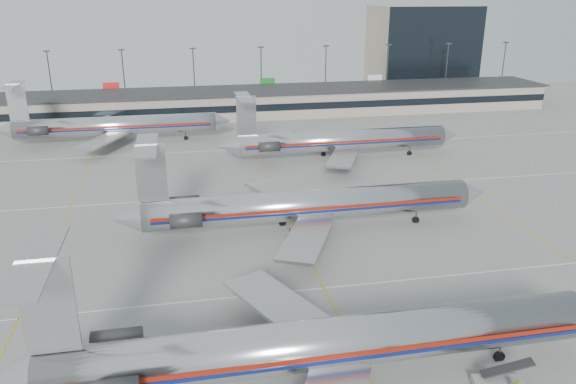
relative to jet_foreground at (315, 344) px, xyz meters
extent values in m
plane|color=gray|center=(4.57, 4.68, -3.80)|extent=(260.00, 260.00, 0.00)
cube|color=silver|center=(4.57, 14.68, -3.79)|extent=(160.00, 0.15, 0.02)
cube|color=gray|center=(4.57, 102.68, -0.80)|extent=(160.00, 16.00, 6.00)
cube|color=black|center=(4.57, 94.58, -0.60)|extent=(160.00, 0.20, 1.60)
cube|color=#2D2D30|center=(4.57, 102.68, 2.30)|extent=(162.00, 17.00, 0.30)
cylinder|color=#38383D|center=(-40.43, 116.68, 3.70)|extent=(0.30, 0.30, 15.00)
cube|color=#2D2D30|center=(-40.43, 116.68, 11.30)|extent=(1.60, 0.40, 0.35)
cylinder|color=#38383D|center=(-22.43, 116.68, 3.70)|extent=(0.30, 0.30, 15.00)
cube|color=#2D2D30|center=(-22.43, 116.68, 11.30)|extent=(1.60, 0.40, 0.35)
cylinder|color=#38383D|center=(-4.43, 116.68, 3.70)|extent=(0.30, 0.30, 15.00)
cube|color=#2D2D30|center=(-4.43, 116.68, 11.30)|extent=(1.60, 0.40, 0.35)
cylinder|color=#38383D|center=(13.57, 116.68, 3.70)|extent=(0.30, 0.30, 15.00)
cube|color=#2D2D30|center=(13.57, 116.68, 11.30)|extent=(1.60, 0.40, 0.35)
cylinder|color=#38383D|center=(31.57, 116.68, 3.70)|extent=(0.30, 0.30, 15.00)
cube|color=#2D2D30|center=(31.57, 116.68, 11.30)|extent=(1.60, 0.40, 0.35)
cylinder|color=#38383D|center=(49.57, 116.68, 3.70)|extent=(0.30, 0.30, 15.00)
cube|color=#2D2D30|center=(49.57, 116.68, 11.30)|extent=(1.60, 0.40, 0.35)
cylinder|color=#38383D|center=(67.57, 116.68, 3.70)|extent=(0.30, 0.30, 15.00)
cube|color=#2D2D30|center=(67.57, 116.68, 11.30)|extent=(1.60, 0.40, 0.35)
cylinder|color=#38383D|center=(85.57, 116.68, 3.70)|extent=(0.30, 0.30, 15.00)
cube|color=#2D2D30|center=(85.57, 116.68, 11.30)|extent=(1.60, 0.40, 0.35)
cube|color=tan|center=(66.57, 132.68, 8.70)|extent=(30.00, 20.00, 25.00)
cylinder|color=silver|center=(1.05, 0.00, -0.06)|extent=(42.73, 3.95, 3.95)
cone|color=#B4B4B9|center=(-22.24, 0.00, -0.06)|extent=(3.85, 3.95, 3.95)
cube|color=maroon|center=(1.05, -1.98, 0.10)|extent=(40.59, 0.05, 0.37)
cube|color=#0C1657|center=(1.05, -1.98, -0.33)|extent=(40.59, 0.05, 0.30)
cube|color=#B4B4B9|center=(-1.08, 7.48, -1.13)|extent=(9.94, 14.48, 0.34)
cube|color=#B4B4B9|center=(-18.71, 0.00, 5.55)|extent=(3.63, 0.27, 7.26)
cube|color=#B4B4B9|center=(-19.03, 0.00, 8.97)|extent=(2.56, 11.22, 0.19)
cylinder|color=#2D2D30|center=(-14.97, 3.05, 0.26)|extent=(3.85, 1.82, 1.82)
cylinder|color=#2D2D30|center=(16.01, 0.00, -2.92)|extent=(0.21, 0.21, 1.76)
cylinder|color=#2D2D30|center=(-2.15, 2.57, -2.92)|extent=(0.21, 0.21, 1.76)
cylinder|color=black|center=(16.01, 0.00, -3.42)|extent=(0.96, 0.32, 0.96)
cylinder|color=silver|center=(6.55, 29.40, -0.14)|extent=(41.84, 3.87, 3.87)
cone|color=silver|center=(29.15, 29.40, -0.14)|extent=(3.35, 3.87, 3.87)
cone|color=#B4B4B9|center=(-16.25, 29.40, -0.14)|extent=(3.77, 3.87, 3.87)
cube|color=maroon|center=(6.55, 27.45, 0.02)|extent=(39.75, 0.05, 0.37)
cube|color=#0C1657|center=(6.55, 27.45, -0.40)|extent=(39.75, 0.05, 0.29)
cube|color=#B4B4B9|center=(4.46, 36.72, -1.18)|extent=(9.73, 14.18, 0.33)
cube|color=#B4B4B9|center=(4.46, 22.07, -1.18)|extent=(9.73, 14.18, 0.33)
cube|color=#B4B4B9|center=(-12.80, 29.40, 5.36)|extent=(3.56, 0.26, 7.11)
cube|color=#B4B4B9|center=(-13.11, 29.40, 8.70)|extent=(2.51, 10.98, 0.19)
cylinder|color=#2D2D30|center=(-9.14, 32.38, 0.18)|extent=(3.77, 1.78, 1.78)
cylinder|color=#2D2D30|center=(-9.14, 26.41, 0.18)|extent=(3.77, 1.78, 1.78)
cylinder|color=#2D2D30|center=(21.20, 29.40, -2.93)|extent=(0.21, 0.21, 1.73)
cylinder|color=#2D2D30|center=(3.41, 26.88, -2.93)|extent=(0.21, 0.21, 1.73)
cylinder|color=#2D2D30|center=(3.41, 31.91, -2.93)|extent=(0.21, 0.21, 1.73)
cylinder|color=black|center=(21.20, 29.40, -3.43)|extent=(0.94, 0.31, 0.94)
cylinder|color=silver|center=(20.13, 60.40, -0.25)|extent=(38.48, 3.75, 3.75)
cone|color=silver|center=(40.99, 60.40, -0.25)|extent=(3.24, 3.75, 3.75)
cone|color=#B4B4B9|center=(-0.94, 60.40, -0.25)|extent=(3.65, 3.75, 3.75)
cube|color=maroon|center=(20.13, 58.52, -0.10)|extent=(36.56, 0.05, 0.35)
cube|color=#0C1657|center=(20.13, 58.52, -0.51)|extent=(36.56, 0.05, 0.28)
cube|color=#B4B4B9|center=(18.10, 67.49, -1.27)|extent=(9.42, 13.73, 0.32)
cube|color=#B4B4B9|center=(18.10, 53.31, -1.27)|extent=(9.42, 13.73, 0.32)
cube|color=#B4B4B9|center=(2.40, 60.40, 5.06)|extent=(3.44, 0.25, 6.89)
cube|color=#B4B4B9|center=(2.10, 60.40, 8.31)|extent=(2.43, 10.63, 0.18)
cylinder|color=#2D2D30|center=(5.95, 63.29, 0.05)|extent=(3.65, 1.72, 1.72)
cylinder|color=#2D2D30|center=(5.95, 57.51, 0.05)|extent=(3.65, 1.72, 1.72)
cylinder|color=#2D2D30|center=(33.29, 60.40, -2.96)|extent=(0.20, 0.20, 1.67)
cylinder|color=#2D2D30|center=(17.09, 57.97, -2.96)|extent=(0.20, 0.20, 1.67)
cylinder|color=#2D2D30|center=(17.09, 62.83, -2.96)|extent=(0.20, 0.20, 1.67)
cylinder|color=black|center=(33.29, 60.40, -3.44)|extent=(0.91, 0.30, 0.91)
cylinder|color=silver|center=(-21.47, 80.27, -0.17)|extent=(39.41, 3.84, 3.84)
cone|color=silver|center=(-0.10, 80.27, -0.17)|extent=(3.32, 3.84, 3.84)
cone|color=#B4B4B9|center=(-43.04, 80.27, -0.17)|extent=(3.73, 3.84, 3.84)
cube|color=maroon|center=(-21.47, 78.34, -0.01)|extent=(37.44, 0.05, 0.36)
cube|color=#0C1657|center=(-21.47, 78.34, -0.43)|extent=(37.44, 0.05, 0.29)
cube|color=#B4B4B9|center=(-23.54, 87.53, -1.20)|extent=(9.64, 14.06, 0.33)
cube|color=#B4B4B9|center=(-23.54, 73.01, -1.20)|extent=(9.64, 14.06, 0.33)
cube|color=#B4B4B9|center=(-39.61, 80.27, 5.28)|extent=(3.53, 0.26, 7.05)
cube|color=#B4B4B9|center=(-39.93, 80.27, 8.60)|extent=(2.49, 10.89, 0.19)
cylinder|color=#2D2D30|center=(-35.99, 83.22, 0.14)|extent=(3.73, 1.76, 1.76)
cylinder|color=#2D2D30|center=(-35.99, 77.31, 0.14)|extent=(3.73, 1.76, 1.76)
cylinder|color=#2D2D30|center=(-7.99, 80.27, -2.94)|extent=(0.21, 0.21, 1.71)
cylinder|color=#2D2D30|center=(-24.58, 77.78, -2.94)|extent=(0.21, 0.21, 1.71)
cylinder|color=#2D2D30|center=(-24.58, 82.76, -2.94)|extent=(0.21, 0.21, 1.71)
cylinder|color=black|center=(-7.99, 80.27, -3.43)|extent=(0.93, 0.31, 0.93)
cube|color=#949494|center=(14.03, -3.12, -3.31)|extent=(4.08, 2.10, 0.54)
cube|color=#2D2D30|center=(14.68, -3.12, -2.07)|extent=(4.05, 1.69, 1.39)
cylinder|color=black|center=(15.44, -2.53, -3.53)|extent=(0.54, 0.17, 0.54)
cylinder|color=black|center=(12.63, -2.53, -3.53)|extent=(0.54, 0.17, 0.54)
camera|label=1|loc=(-9.19, -35.52, 25.68)|focal=35.00mm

